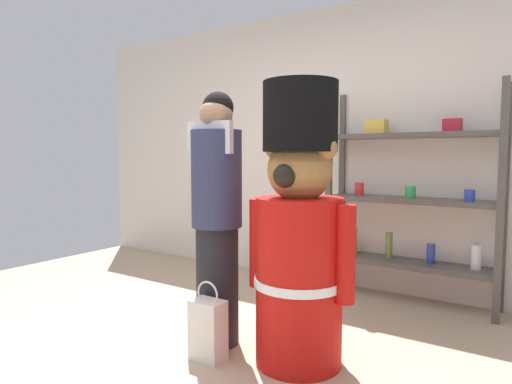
{
  "coord_description": "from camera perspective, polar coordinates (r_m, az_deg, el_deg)",
  "views": [
    {
      "loc": [
        1.63,
        -1.75,
        1.22
      ],
      "look_at": [
        0.14,
        0.46,
        1.0
      ],
      "focal_mm": 31.16,
      "sensor_mm": 36.0,
      "label": 1
    }
  ],
  "objects": [
    {
      "name": "ground_plane",
      "position": [
        2.69,
        -8.68,
        -22.34
      ],
      "size": [
        6.4,
        6.4,
        0.0
      ],
      "primitive_type": "plane",
      "color": "tan"
    },
    {
      "name": "back_wall",
      "position": [
        4.28,
        11.57,
        5.69
      ],
      "size": [
        6.4,
        0.12,
        2.6
      ],
      "primitive_type": "cube",
      "color": "silver",
      "rests_on": "ground_plane"
    },
    {
      "name": "merchandise_shelf",
      "position": [
        3.88,
        19.13,
        -0.67
      ],
      "size": [
        1.39,
        0.35,
        1.77
      ],
      "color": "#4C4742",
      "rests_on": "ground_plane"
    },
    {
      "name": "shopping_bag",
      "position": [
        2.79,
        -6.19,
        -17.09
      ],
      "size": [
        0.21,
        0.14,
        0.48
      ],
      "color": "silver",
      "rests_on": "ground_plane"
    },
    {
      "name": "person_shopper",
      "position": [
        2.84,
        -5.05,
        -2.82
      ],
      "size": [
        0.34,
        0.32,
        1.62
      ],
      "color": "black",
      "rests_on": "ground_plane"
    },
    {
      "name": "teddy_bear_guard",
      "position": [
        2.58,
        5.57,
        -5.61
      ],
      "size": [
        0.68,
        0.52,
        1.63
      ],
      "color": "red",
      "rests_on": "ground_plane"
    }
  ]
}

